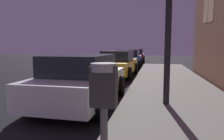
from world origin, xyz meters
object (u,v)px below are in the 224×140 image
(car_blue, at_px, (129,58))
(parking_meter, at_px, (104,109))
(car_yellow_cab, at_px, (118,64))
(car_red, at_px, (135,55))
(car_white, at_px, (82,80))

(car_blue, bearing_deg, parking_meter, -83.88)
(car_yellow_cab, distance_m, car_red, 11.34)
(car_yellow_cab, relative_size, car_blue, 1.00)
(car_white, bearing_deg, car_blue, 90.00)
(parking_meter, relative_size, car_white, 0.33)
(car_yellow_cab, bearing_deg, car_white, -90.02)
(parking_meter, xyz_separation_m, car_yellow_cab, (-1.68, 10.19, -0.49))
(parking_meter, bearing_deg, car_blue, 96.12)
(parking_meter, distance_m, car_red, 21.59)
(car_red, bearing_deg, car_yellow_cab, -90.00)
(car_yellow_cab, bearing_deg, car_blue, 90.01)
(car_white, height_order, car_yellow_cab, same)
(parking_meter, height_order, car_red, parking_meter)
(car_yellow_cab, relative_size, car_red, 1.11)
(car_blue, distance_m, car_red, 5.83)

